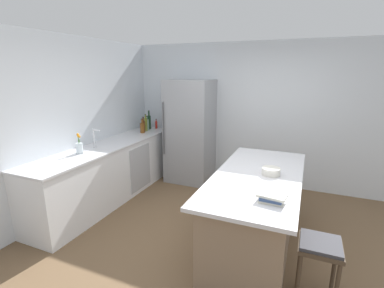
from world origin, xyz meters
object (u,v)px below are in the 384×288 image
object	(u,v)px
refrigerator	(190,132)
sink_faucet	(95,138)
flower_vase	(80,147)
syrup_bottle	(144,126)
mixing_bowl	(271,171)
whiskey_bottle	(142,128)
kitchen_island	(256,210)
hot_sauce_bottle	(156,125)
gin_bottle	(147,124)
bar_stool	(319,253)
wine_bottle	(149,122)
cookbook_stack	(272,198)
olive_oil_bottle	(146,124)

from	to	relation	value
refrigerator	sink_faucet	world-z (taller)	refrigerator
flower_vase	syrup_bottle	bearing A→B (deg)	88.56
sink_faucet	mixing_bowl	distance (m)	2.66
whiskey_bottle	kitchen_island	bearing A→B (deg)	-28.54
kitchen_island	mixing_bowl	distance (m)	0.52
hot_sauce_bottle	gin_bottle	bearing A→B (deg)	-115.25
flower_vase	hot_sauce_bottle	distance (m)	2.00
refrigerator	bar_stool	distance (m)	3.30
bar_stool	hot_sauce_bottle	distance (m)	4.01
kitchen_island	syrup_bottle	size ratio (longest dim) A/B	7.42
flower_vase	wine_bottle	distance (m)	1.90
kitchen_island	flower_vase	xyz separation A→B (m)	(-2.51, -0.20, 0.57)
cookbook_stack	mixing_bowl	bearing A→B (deg)	98.05
sink_faucet	mixing_bowl	xyz separation A→B (m)	(2.65, -0.07, -0.14)
bar_stool	whiskey_bottle	bearing A→B (deg)	146.96
kitchen_island	syrup_bottle	bearing A→B (deg)	150.07
hot_sauce_bottle	syrup_bottle	distance (m)	0.39
kitchen_island	gin_bottle	size ratio (longest dim) A/B	7.71
bar_stool	cookbook_stack	size ratio (longest dim) A/B	2.32
bar_stool	cookbook_stack	world-z (taller)	cookbook_stack
flower_vase	hot_sauce_bottle	size ratio (longest dim) A/B	1.49
sink_faucet	hot_sauce_bottle	size ratio (longest dim) A/B	1.52
syrup_bottle	cookbook_stack	world-z (taller)	syrup_bottle
flower_vase	whiskey_bottle	xyz separation A→B (m)	(0.07, 1.52, 0.01)
kitchen_island	gin_bottle	distance (m)	3.02
flower_vase	cookbook_stack	distance (m)	2.78
wine_bottle	bar_stool	bearing A→B (deg)	-36.96
wine_bottle	gin_bottle	world-z (taller)	wine_bottle
gin_bottle	flower_vase	bearing A→B (deg)	-90.23
flower_vase	wine_bottle	size ratio (longest dim) A/B	0.78
wine_bottle	whiskey_bottle	size ratio (longest dim) A/B	1.38
wine_bottle	whiskey_bottle	bearing A→B (deg)	-78.64
flower_vase	syrup_bottle	world-z (taller)	same
gin_bottle	cookbook_stack	xyz separation A→B (m)	(2.74, -2.25, -0.10)
hot_sauce_bottle	mixing_bowl	distance (m)	3.09
kitchen_island	hot_sauce_bottle	bearing A→B (deg)	143.17
flower_vase	olive_oil_bottle	size ratio (longest dim) A/B	0.88
bar_stool	mixing_bowl	bearing A→B (deg)	125.85
bar_stool	flower_vase	world-z (taller)	flower_vase
sink_faucet	hot_sauce_bottle	xyz separation A→B (m)	(0.11, 1.67, -0.08)
kitchen_island	whiskey_bottle	size ratio (longest dim) A/B	8.00
wine_bottle	mixing_bowl	bearing A→B (deg)	-31.87
sink_faucet	cookbook_stack	distance (m)	2.86
bar_stool	refrigerator	bearing A→B (deg)	133.89
wine_bottle	mixing_bowl	xyz separation A→B (m)	(2.65, -1.65, -0.13)
syrup_bottle	bar_stool	bearing A→B (deg)	-33.99
gin_bottle	olive_oil_bottle	size ratio (longest dim) A/B	0.85
refrigerator	kitchen_island	bearing A→B (deg)	-46.24
kitchen_island	cookbook_stack	distance (m)	0.85
refrigerator	wine_bottle	size ratio (longest dim) A/B	5.13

